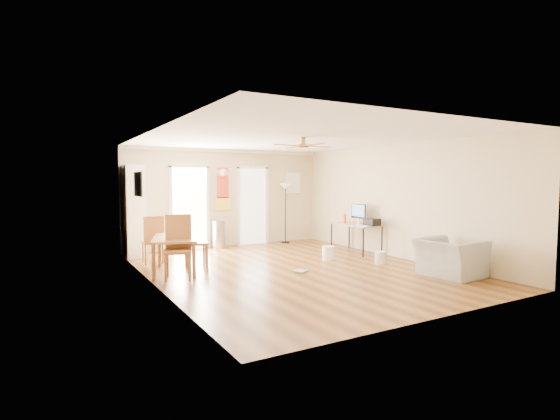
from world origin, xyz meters
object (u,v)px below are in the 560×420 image
printer (372,222)px  wastebasket_a (328,253)px  bookshelf (133,211)px  computer_desk (356,238)px  dining_chair_right_a (195,241)px  wastebasket_b (380,258)px  dining_chair_near (178,247)px  armchair (450,258)px  dining_chair_right_b (197,240)px  dining_table (175,255)px  dining_chair_far (152,239)px  torchiere_lamp (285,213)px  trash_can (219,235)px

printer → wastebasket_a: 1.44m
bookshelf → computer_desk: bookshelf is taller
wastebasket_a → dining_chair_right_a: bearing=161.4°
dining_chair_right_a → wastebasket_b: (3.46, -1.85, -0.38)m
wastebasket_a → wastebasket_b: bearing=-52.6°
dining_chair_near → armchair: size_ratio=1.07×
wastebasket_b → armchair: size_ratio=0.25×
dining_chair_right_b → armchair: dining_chair_right_b is taller
dining_chair_right_a → dining_table: bearing=151.6°
dining_chair_right_a → dining_chair_far: 0.99m
torchiere_lamp → computer_desk: (0.70, -2.25, -0.49)m
dining_table → wastebasket_a: (3.31, -0.44, -0.19)m
printer → dining_chair_far: bearing=159.1°
torchiere_lamp → wastebasket_b: 3.76m
trash_can → wastebasket_a: trash_can is taller
dining_chair_right_b → dining_chair_far: 1.09m
computer_desk → printer: size_ratio=3.98×
bookshelf → dining_chair_near: (0.25, -2.82, -0.49)m
dining_chair_right_a → armchair: 5.04m
dining_chair_near → dining_chair_right_a: bearing=77.5°
bookshelf → computer_desk: size_ratio=1.63×
dining_chair_far → wastebasket_b: (4.18, -2.53, -0.37)m
dining_chair_near → dining_chair_far: bearing=110.9°
dining_chair_right_a → armchair: size_ratio=0.97×
bookshelf → torchiere_lamp: bookshelf is taller
dining_chair_near → computer_desk: size_ratio=0.87×
bookshelf → dining_chair_right_b: size_ratio=1.97×
trash_can → computer_desk: trash_can is taller
trash_can → dining_table: bearing=-127.7°
dining_chair_near → trash_can: size_ratio=1.60×
bookshelf → dining_chair_right_a: bookshelf is taller
dining_chair_right_b → dining_chair_near: bearing=160.8°
computer_desk → armchair: bearing=-94.3°
torchiere_lamp → printer: torchiere_lamp is taller
dining_chair_right_b → printer: bearing=-84.5°
dining_chair_far → torchiere_lamp: size_ratio=0.60×
dining_chair_right_a → armchair: bearing=-111.9°
dining_table → dining_chair_right_a: size_ratio=1.33×
printer → wastebasket_b: printer is taller
dining_chair_right_a → wastebasket_a: size_ratio=3.35×
dining_chair_right_a → dining_chair_far: (-0.72, 0.68, -0.01)m
dining_chair_right_b → dining_chair_near: dining_chair_near is taller
dining_table → wastebasket_a: 3.35m
trash_can → wastebasket_a: size_ratio=2.31×
trash_can → wastebasket_b: bearing=-59.2°
bookshelf → dining_table: size_ratio=1.56×
wastebasket_b → bookshelf: bearing=140.7°
dining_chair_near → wastebasket_a: dining_chair_near is taller
dining_chair_right_b → armchair: bearing=-114.5°
dining_chair_right_b → computer_desk: bearing=-77.8°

